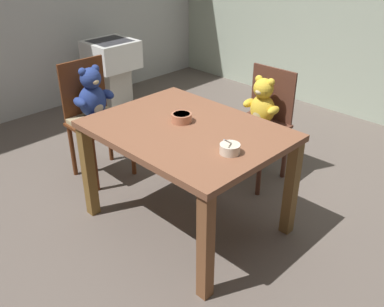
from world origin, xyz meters
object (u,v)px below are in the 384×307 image
object	(u,v)px
teddy_chair_near_left	(95,106)
porridge_bowl_terracotta_center	(182,118)
teddy_chair_far_center	(261,112)
porridge_bowl_cream_near_right	(230,148)
dining_table	(186,143)
sink_basin	(112,64)

from	to	relation	value
teddy_chair_near_left	porridge_bowl_terracotta_center	world-z (taller)	teddy_chair_near_left
teddy_chair_far_center	porridge_bowl_cream_near_right	size ratio (longest dim) A/B	7.13
teddy_chair_far_center	teddy_chair_near_left	bearing A→B (deg)	-48.87
dining_table	sink_basin	distance (m)	2.24
teddy_chair_far_center	porridge_bowl_cream_near_right	bearing A→B (deg)	24.44
teddy_chair_near_left	porridge_bowl_cream_near_right	world-z (taller)	teddy_chair_near_left
teddy_chair_near_left	teddy_chair_far_center	bearing A→B (deg)	44.00
teddy_chair_far_center	porridge_bowl_terracotta_center	xyz separation A→B (m)	(-0.04, -0.80, 0.19)
teddy_chair_far_center	porridge_bowl_terracotta_center	size ratio (longest dim) A/B	6.70
teddy_chair_near_left	sink_basin	bearing A→B (deg)	140.27
teddy_chair_far_center	porridge_bowl_terracotta_center	world-z (taller)	teddy_chair_far_center
teddy_chair_near_left	teddy_chair_far_center	world-z (taller)	teddy_chair_near_left
dining_table	porridge_bowl_terracotta_center	bearing A→B (deg)	153.63
dining_table	sink_basin	size ratio (longest dim) A/B	1.61
dining_table	porridge_bowl_cream_near_right	bearing A→B (deg)	-8.78
teddy_chair_far_center	dining_table	bearing A→B (deg)	0.96
teddy_chair_near_left	porridge_bowl_terracotta_center	xyz separation A→B (m)	(0.89, 0.07, 0.16)
dining_table	porridge_bowl_cream_near_right	distance (m)	0.43
dining_table	teddy_chair_far_center	bearing A→B (deg)	92.75
sink_basin	porridge_bowl_cream_near_right	bearing A→B (deg)	-21.37
sink_basin	dining_table	bearing A→B (deg)	-23.65
sink_basin	teddy_chair_near_left	bearing A→B (deg)	-40.80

